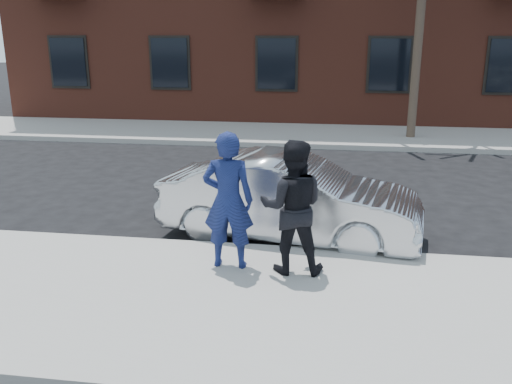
# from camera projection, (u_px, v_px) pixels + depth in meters

# --- Properties ---
(ground) EXTENTS (100.00, 100.00, 0.00)m
(ground) POSITION_uv_depth(u_px,v_px,m) (159.00, 297.00, 6.97)
(ground) COLOR black
(ground) RESTS_ON ground
(near_sidewalk) EXTENTS (50.00, 3.50, 0.15)m
(near_sidewalk) POSITION_uv_depth(u_px,v_px,m) (152.00, 301.00, 6.71)
(near_sidewalk) COLOR #97958F
(near_sidewalk) RESTS_ON ground
(near_curb) EXTENTS (50.00, 0.10, 0.15)m
(near_curb) POSITION_uv_depth(u_px,v_px,m) (190.00, 246.00, 8.42)
(near_curb) COLOR #999691
(near_curb) RESTS_ON ground
(far_sidewalk) EXTENTS (50.00, 3.50, 0.15)m
(far_sidewalk) POSITION_uv_depth(u_px,v_px,m) (267.00, 134.00, 17.62)
(far_sidewalk) COLOR #97958F
(far_sidewalk) RESTS_ON ground
(far_curb) EXTENTS (50.00, 0.10, 0.15)m
(far_curb) POSITION_uv_depth(u_px,v_px,m) (260.00, 145.00, 15.91)
(far_curb) COLOR #999691
(far_curb) RESTS_ON ground
(silver_sedan) EXTENTS (4.36, 2.11, 1.38)m
(silver_sedan) POSITION_uv_depth(u_px,v_px,m) (290.00, 198.00, 8.75)
(silver_sedan) COLOR #B7BABF
(silver_sedan) RESTS_ON ground
(man_hoodie) EXTENTS (0.70, 0.52, 1.89)m
(man_hoodie) POSITION_uv_depth(u_px,v_px,m) (228.00, 200.00, 7.29)
(man_hoodie) COLOR navy
(man_hoodie) RESTS_ON near_sidewalk
(man_peacoat) EXTENTS (0.92, 0.73, 1.81)m
(man_peacoat) POSITION_uv_depth(u_px,v_px,m) (292.00, 207.00, 7.15)
(man_peacoat) COLOR black
(man_peacoat) RESTS_ON near_sidewalk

